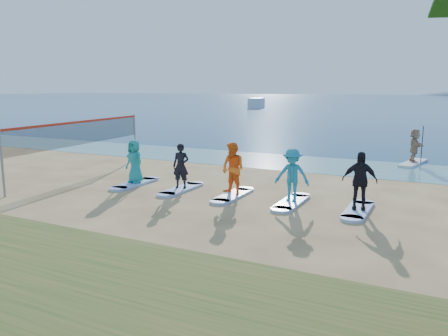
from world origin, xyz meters
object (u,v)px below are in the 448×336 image
at_px(volleyball_net, 82,133).
at_px(surfboard_3, 291,202).
at_px(boat_offshore_a, 256,108).
at_px(student_3, 292,175).
at_px(paddleboard, 413,163).
at_px(surfboard_2, 233,195).
at_px(student_1, 181,166).
at_px(surfboard_4, 358,210).
at_px(student_2, 233,169).
at_px(surfboard_1, 181,189).
at_px(student_4, 360,181).
at_px(paddleboarder, 415,145).
at_px(surfboard_0, 135,184).
at_px(student_0, 135,161).

height_order(volleyball_net, surfboard_3, volleyball_net).
relative_size(boat_offshore_a, student_3, 4.17).
xyz_separation_m(paddleboard, surfboard_2, (-5.41, -10.58, -0.01)).
distance_m(student_1, surfboard_3, 4.54).
bearing_deg(surfboard_4, boat_offshore_a, 114.96).
bearing_deg(student_2, surfboard_4, 16.94).
bearing_deg(surfboard_4, student_1, 180.00).
height_order(surfboard_3, surfboard_4, same).
bearing_deg(student_3, surfboard_4, -5.65).
bearing_deg(student_3, student_2, 174.35).
bearing_deg(student_3, surfboard_1, 174.35).
height_order(surfboard_2, student_4, student_4).
height_order(volleyball_net, surfboard_1, volleyball_net).
xyz_separation_m(boat_offshore_a, surfboard_4, (32.71, -70.28, 0.04)).
bearing_deg(paddleboarder, student_2, 135.65).
distance_m(surfboard_0, surfboard_1, 2.22).
bearing_deg(surfboard_2, student_2, 0.00).
distance_m(surfboard_1, student_1, 0.91).
bearing_deg(student_4, surfboard_0, 170.48).
xyz_separation_m(paddleboard, paddleboarder, (0.00, 0.00, 0.92)).
bearing_deg(student_0, student_1, 11.81).
xyz_separation_m(paddleboard, surfboard_3, (-3.19, -10.58, -0.01)).
bearing_deg(volleyball_net, surfboard_3, -3.74).
relative_size(boat_offshore_a, surfboard_2, 3.44).
relative_size(student_0, surfboard_1, 0.80).
bearing_deg(surfboard_1, surfboard_0, 180.00).
relative_size(student_2, surfboard_4, 0.86).
distance_m(surfboard_0, student_0, 0.92).
height_order(paddleboarder, surfboard_4, paddleboarder).
relative_size(boat_offshore_a, surfboard_3, 3.44).
xyz_separation_m(volleyball_net, surfboard_3, (10.14, -0.66, -1.86)).
distance_m(paddleboard, student_4, 10.67).
xyz_separation_m(volleyball_net, student_3, (10.14, -0.66, -0.91)).
relative_size(surfboard_2, student_4, 1.19).
relative_size(surfboard_2, student_3, 1.21).
height_order(student_2, surfboard_3, student_2).
xyz_separation_m(student_0, student_3, (6.67, 0.00, 0.03)).
relative_size(student_1, student_2, 0.91).
relative_size(boat_offshore_a, surfboard_1, 3.44).
height_order(student_0, student_1, student_0).
distance_m(surfboard_0, surfboard_2, 4.44).
relative_size(paddleboarder, surfboard_1, 0.78).
height_order(student_3, surfboard_4, student_3).
relative_size(paddleboarder, boat_offshore_a, 0.23).
bearing_deg(surfboard_3, student_4, 0.00).
distance_m(paddleboard, surfboard_4, 10.62).
height_order(volleyball_net, student_4, volleyball_net).
bearing_deg(surfboard_2, student_4, 0.00).
xyz_separation_m(surfboard_0, student_2, (4.44, 0.00, 0.99)).
distance_m(volleyball_net, surfboard_0, 3.99).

